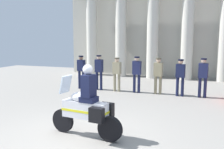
{
  "coord_description": "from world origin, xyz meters",
  "views": [
    {
      "loc": [
        2.96,
        -5.56,
        2.53
      ],
      "look_at": [
        -0.18,
        2.97,
        1.24
      ],
      "focal_mm": 40.39,
      "sensor_mm": 36.0,
      "label": 1
    }
  ],
  "objects_px": {
    "officer_in_row_3": "(137,71)",
    "officer_in_row_0": "(81,69)",
    "officer_in_row_1": "(99,70)",
    "officer_in_row_2": "(117,72)",
    "officer_in_row_4": "(158,73)",
    "officer_in_row_6": "(203,75)",
    "officer_in_row_5": "(180,75)",
    "motorcycle_with_rider": "(87,107)"
  },
  "relations": [
    {
      "from": "officer_in_row_0",
      "to": "officer_in_row_6",
      "type": "xyz_separation_m",
      "value": [
        5.83,
        0.03,
        0.01
      ]
    },
    {
      "from": "officer_in_row_1",
      "to": "officer_in_row_3",
      "type": "relative_size",
      "value": 1.01
    },
    {
      "from": "officer_in_row_0",
      "to": "officer_in_row_3",
      "type": "bearing_deg",
      "value": -171.16
    },
    {
      "from": "officer_in_row_3",
      "to": "officer_in_row_5",
      "type": "distance_m",
      "value": 1.99
    },
    {
      "from": "officer_in_row_0",
      "to": "motorcycle_with_rider",
      "type": "distance_m",
      "value": 6.49
    },
    {
      "from": "officer_in_row_5",
      "to": "officer_in_row_1",
      "type": "bearing_deg",
      "value": 7.69
    },
    {
      "from": "motorcycle_with_rider",
      "to": "officer_in_row_1",
      "type": "bearing_deg",
      "value": -62.81
    },
    {
      "from": "officer_in_row_2",
      "to": "officer_in_row_6",
      "type": "bearing_deg",
      "value": -171.13
    },
    {
      "from": "officer_in_row_2",
      "to": "officer_in_row_5",
      "type": "relative_size",
      "value": 1.0
    },
    {
      "from": "officer_in_row_3",
      "to": "officer_in_row_4",
      "type": "bearing_deg",
      "value": -169.41
    },
    {
      "from": "officer_in_row_2",
      "to": "officer_in_row_5",
      "type": "bearing_deg",
      "value": -172.1
    },
    {
      "from": "officer_in_row_3",
      "to": "officer_in_row_0",
      "type": "bearing_deg",
      "value": 8.84
    },
    {
      "from": "officer_in_row_4",
      "to": "officer_in_row_6",
      "type": "distance_m",
      "value": 1.93
    },
    {
      "from": "officer_in_row_6",
      "to": "officer_in_row_1",
      "type": "bearing_deg",
      "value": 8.51
    },
    {
      "from": "officer_in_row_2",
      "to": "officer_in_row_4",
      "type": "relative_size",
      "value": 0.98
    },
    {
      "from": "officer_in_row_1",
      "to": "officer_in_row_6",
      "type": "distance_m",
      "value": 4.85
    },
    {
      "from": "officer_in_row_5",
      "to": "motorcycle_with_rider",
      "type": "relative_size",
      "value": 0.79
    },
    {
      "from": "officer_in_row_0",
      "to": "officer_in_row_6",
      "type": "height_order",
      "value": "officer_in_row_6"
    },
    {
      "from": "officer_in_row_0",
      "to": "officer_in_row_1",
      "type": "distance_m",
      "value": 0.98
    },
    {
      "from": "officer_in_row_0",
      "to": "officer_in_row_4",
      "type": "relative_size",
      "value": 1.01
    },
    {
      "from": "officer_in_row_4",
      "to": "motorcycle_with_rider",
      "type": "relative_size",
      "value": 0.8
    },
    {
      "from": "officer_in_row_0",
      "to": "officer_in_row_5",
      "type": "xyz_separation_m",
      "value": [
        4.89,
        -0.03,
        -0.03
      ]
    },
    {
      "from": "officer_in_row_5",
      "to": "officer_in_row_0",
      "type": "bearing_deg",
      "value": 7.93
    },
    {
      "from": "officer_in_row_0",
      "to": "officer_in_row_5",
      "type": "relative_size",
      "value": 1.03
    },
    {
      "from": "officer_in_row_2",
      "to": "officer_in_row_4",
      "type": "xyz_separation_m",
      "value": [
        1.97,
        0.08,
        0.01
      ]
    },
    {
      "from": "officer_in_row_1",
      "to": "officer_in_row_5",
      "type": "height_order",
      "value": "officer_in_row_1"
    },
    {
      "from": "officer_in_row_3",
      "to": "motorcycle_with_rider",
      "type": "height_order",
      "value": "motorcycle_with_rider"
    },
    {
      "from": "officer_in_row_4",
      "to": "officer_in_row_5",
      "type": "bearing_deg",
      "value": -177.37
    },
    {
      "from": "officer_in_row_0",
      "to": "motorcycle_with_rider",
      "type": "bearing_deg",
      "value": 126.69
    },
    {
      "from": "officer_in_row_4",
      "to": "officer_in_row_0",
      "type": "bearing_deg",
      "value": 9.29
    },
    {
      "from": "officer_in_row_3",
      "to": "officer_in_row_4",
      "type": "xyz_separation_m",
      "value": [
        1.0,
        0.04,
        -0.03
      ]
    },
    {
      "from": "officer_in_row_5",
      "to": "officer_in_row_6",
      "type": "bearing_deg",
      "value": -168.07
    },
    {
      "from": "officer_in_row_3",
      "to": "motorcycle_with_rider",
      "type": "bearing_deg",
      "value": 100.18
    },
    {
      "from": "officer_in_row_1",
      "to": "officer_in_row_4",
      "type": "relative_size",
      "value": 1.04
    },
    {
      "from": "officer_in_row_1",
      "to": "officer_in_row_5",
      "type": "xyz_separation_m",
      "value": [
        3.91,
        -0.04,
        -0.05
      ]
    },
    {
      "from": "officer_in_row_5",
      "to": "officer_in_row_6",
      "type": "relative_size",
      "value": 0.96
    },
    {
      "from": "officer_in_row_0",
      "to": "officer_in_row_6",
      "type": "bearing_deg",
      "value": -171.42
    },
    {
      "from": "officer_in_row_1",
      "to": "officer_in_row_5",
      "type": "distance_m",
      "value": 3.91
    },
    {
      "from": "motorcycle_with_rider",
      "to": "officer_in_row_3",
      "type": "bearing_deg",
      "value": -81.17
    },
    {
      "from": "officer_in_row_1",
      "to": "motorcycle_with_rider",
      "type": "bearing_deg",
      "value": 118.54
    },
    {
      "from": "officer_in_row_0",
      "to": "motorcycle_with_rider",
      "type": "xyz_separation_m",
      "value": [
        3.09,
        -5.7,
        -0.21
      ]
    },
    {
      "from": "officer_in_row_1",
      "to": "officer_in_row_3",
      "type": "height_order",
      "value": "officer_in_row_1"
    }
  ]
}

